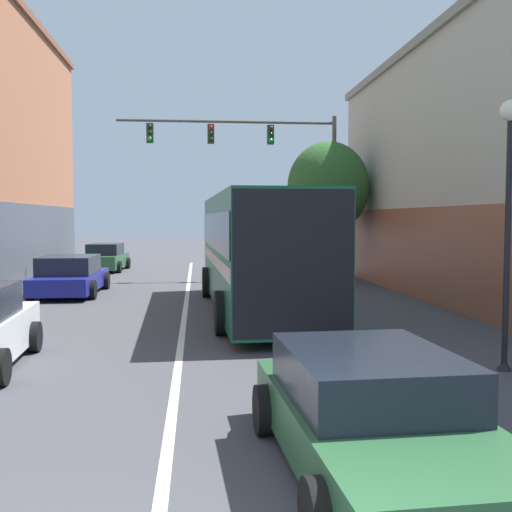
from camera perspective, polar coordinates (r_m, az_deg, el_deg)
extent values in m
cube|color=silver|center=(16.20, -6.83, -5.68)|extent=(0.14, 38.55, 0.01)
cube|color=#995138|center=(19.39, 16.18, 0.11)|extent=(0.24, 19.73, 2.96)
cube|color=#145133|center=(16.68, 0.14, 0.57)|extent=(2.78, 10.57, 3.01)
cube|color=black|center=(16.66, 0.14, 2.44)|extent=(2.82, 10.37, 0.96)
cube|color=beige|center=(16.70, 0.14, -0.25)|extent=(2.81, 10.47, 0.30)
cube|color=black|center=(11.53, 3.62, -0.79)|extent=(2.38, 0.14, 2.89)
cylinder|color=black|center=(19.90, -4.68, -2.50)|extent=(0.33, 1.01, 1.00)
cylinder|color=black|center=(20.18, 2.40, -2.41)|extent=(0.33, 1.01, 1.00)
cylinder|color=black|center=(13.46, -3.27, -5.43)|extent=(0.33, 1.01, 1.00)
cylinder|color=black|center=(13.86, 7.08, -5.18)|extent=(0.33, 1.01, 1.00)
cube|color=#285633|center=(6.44, 11.35, -16.13)|extent=(2.01, 4.30, 0.55)
cube|color=black|center=(6.51, 10.64, -11.00)|extent=(1.76, 2.27, 0.51)
cylinder|color=black|center=(7.46, 0.83, -14.42)|extent=(0.25, 0.61, 0.60)
cylinder|color=black|center=(7.97, 14.51, -13.36)|extent=(0.25, 0.61, 0.60)
cylinder|color=black|center=(12.57, -20.39, -7.22)|extent=(0.25, 0.61, 0.60)
cylinder|color=black|center=(10.25, -23.19, -9.72)|extent=(0.25, 0.61, 0.60)
cube|color=navy|center=(21.59, -17.23, -2.31)|extent=(1.90, 4.65, 0.55)
cube|color=black|center=(21.31, -17.39, -0.81)|extent=(1.74, 2.42, 0.61)
cylinder|color=black|center=(23.22, -18.86, -2.28)|extent=(0.22, 0.62, 0.62)
cylinder|color=black|center=(22.84, -14.09, -2.28)|extent=(0.22, 0.62, 0.62)
cylinder|color=black|center=(20.44, -20.72, -3.09)|extent=(0.22, 0.62, 0.62)
cylinder|color=black|center=(20.02, -15.33, -3.12)|extent=(0.22, 0.62, 0.62)
cube|color=#285633|center=(30.79, -14.06, -0.46)|extent=(1.82, 4.18, 0.66)
cube|color=black|center=(30.56, -14.15, 0.64)|extent=(1.59, 2.21, 0.56)
cylinder|color=black|center=(32.22, -15.07, -0.66)|extent=(0.25, 0.59, 0.58)
cylinder|color=black|center=(31.90, -12.12, -0.65)|extent=(0.25, 0.59, 0.58)
cylinder|color=black|center=(29.75, -16.12, -1.02)|extent=(0.25, 0.59, 0.58)
cylinder|color=black|center=(29.40, -12.93, -1.02)|extent=(0.25, 0.59, 0.58)
cylinder|color=#514C47|center=(25.95, 7.42, 5.48)|extent=(0.18, 0.18, 6.95)
cylinder|color=#514C47|center=(25.62, -2.76, 12.66)|extent=(9.12, 0.12, 0.12)
cube|color=#234723|center=(25.70, 1.39, 11.46)|extent=(0.28, 0.24, 0.80)
sphere|color=black|center=(25.58, 1.43, 12.06)|extent=(0.18, 0.18, 0.18)
sphere|color=black|center=(25.55, 1.43, 11.51)|extent=(0.18, 0.18, 0.18)
sphere|color=green|center=(25.52, 1.43, 10.96)|extent=(0.18, 0.18, 0.18)
cube|color=#234723|center=(25.52, -4.32, 11.51)|extent=(0.28, 0.24, 0.80)
sphere|color=red|center=(25.40, -4.32, 12.11)|extent=(0.18, 0.18, 0.18)
sphere|color=black|center=(25.37, -4.32, 11.56)|extent=(0.18, 0.18, 0.18)
sphere|color=black|center=(25.33, -4.31, 11.00)|extent=(0.18, 0.18, 0.18)
cube|color=#234723|center=(25.58, -10.06, 11.45)|extent=(0.28, 0.24, 0.80)
sphere|color=black|center=(25.47, -10.10, 12.05)|extent=(0.18, 0.18, 0.18)
sphere|color=black|center=(25.43, -10.09, 11.49)|extent=(0.18, 0.18, 0.18)
sphere|color=green|center=(25.40, -10.09, 10.94)|extent=(0.18, 0.18, 0.18)
cone|color=black|center=(11.28, 22.55, -9.54)|extent=(0.26, 0.26, 0.20)
cylinder|color=black|center=(11.01, 22.81, 0.89)|extent=(0.10, 0.10, 4.29)
sphere|color=#EFE5CC|center=(11.15, 23.10, 12.63)|extent=(0.36, 0.36, 0.36)
cylinder|color=brown|center=(24.93, 6.85, 0.41)|extent=(0.25, 0.25, 2.47)
ellipsoid|color=#2D5B28|center=(24.92, 6.90, 6.55)|extent=(3.37, 3.04, 3.71)
cylinder|color=brown|center=(28.21, 5.83, 0.77)|extent=(0.27, 0.27, 2.45)
ellipsoid|color=#2D5B28|center=(28.19, 5.86, 5.51)|extent=(2.60, 2.34, 2.86)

